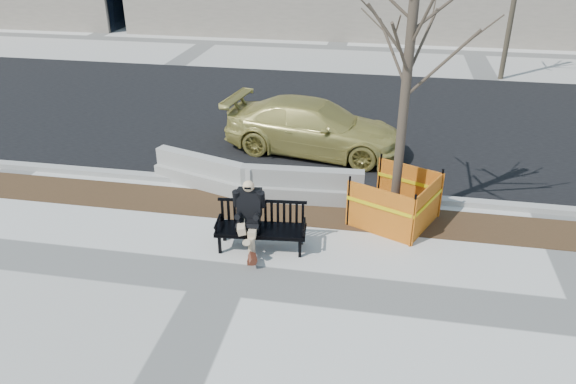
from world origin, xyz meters
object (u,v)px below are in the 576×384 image
seated_man (250,246)px  jersey_barrier_right (302,200)px  sedan (314,151)px  jersey_barrier_left (206,186)px  bench (261,248)px  tree_fence (393,221)px

seated_man → jersey_barrier_right: seated_man is taller
seated_man → jersey_barrier_right: bearing=66.4°
sedan → jersey_barrier_left: bearing=148.2°
bench → tree_fence: 2.85m
seated_man → sedan: bearing=78.2°
jersey_barrier_right → jersey_barrier_left: bearing=169.6°
seated_man → jersey_barrier_left: 2.84m
tree_fence → jersey_barrier_left: 4.35m
tree_fence → jersey_barrier_left: bearing=168.7°
tree_fence → sedan: 3.98m
sedan → bench: bearing=-174.9°
bench → sedan: bearing=80.9°
tree_fence → jersey_barrier_right: tree_fence is taller
jersey_barrier_left → seated_man: bearing=-37.2°
bench → jersey_barrier_left: size_ratio=0.66×
bench → jersey_barrier_left: (-1.85, 2.36, 0.00)m
seated_man → jersey_barrier_left: (-1.62, 2.33, 0.00)m
sedan → jersey_barrier_right: size_ratio=1.76×
seated_man → sedan: size_ratio=0.29×
tree_fence → sedan: size_ratio=1.16×
tree_fence → sedan: tree_fence is taller
bench → seated_man: seated_man is taller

